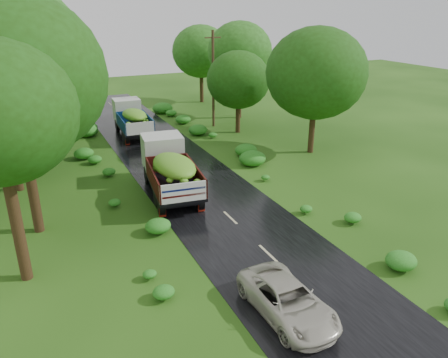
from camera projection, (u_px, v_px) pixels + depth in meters
ground at (321, 304)px, 16.76m from camera, size 120.00×120.00×0.00m
road at (257, 243)px, 20.96m from camera, size 6.50×80.00×0.02m
road_lines at (248, 234)px, 21.79m from camera, size 0.12×69.60×0.00m
truck_near at (169, 166)px, 26.09m from camera, size 3.39×7.40×3.00m
truck_far at (131, 117)px, 37.87m from camera, size 2.67×6.75×2.79m
car at (288, 300)px, 15.91m from camera, size 2.23×4.61×1.26m
utility_pole at (213, 78)px, 39.53m from camera, size 1.51×0.24×8.62m
trees_left at (4, 67)px, 28.51m from camera, size 6.70×33.51×9.58m
trees_right at (246, 63)px, 39.76m from camera, size 6.16×24.65×8.10m
shrubs at (190, 175)px, 28.40m from camera, size 11.90×44.00×0.70m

